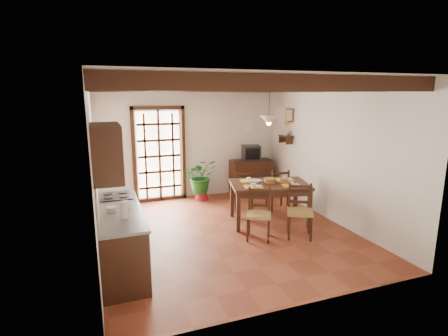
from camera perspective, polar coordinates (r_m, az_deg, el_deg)
name	(u,v)px	position (r m, az deg, el deg)	size (l,w,h in m)	color
ground_plane	(226,232)	(6.71, 0.38, -10.40)	(5.00, 5.00, 0.00)	brown
room_shell	(226,136)	(6.24, 0.41, 5.20)	(4.52, 5.02, 2.81)	silver
ceiling_beams	(227,86)	(6.20, 0.42, 13.24)	(4.50, 4.34, 0.20)	black
french_door	(159,153)	(8.48, -10.55, 2.46)	(1.26, 0.11, 2.32)	white
kitchen_counter	(120,234)	(5.61, -16.68, -10.34)	(0.64, 2.25, 1.38)	black
upper_cabinet	(106,153)	(4.56, -18.64, 2.41)	(0.35, 0.80, 0.70)	black
range_hood	(106,147)	(5.81, -18.73, 3.22)	(0.38, 0.60, 0.54)	white
counter_items	(117,202)	(5.54, -17.05, -5.33)	(0.50, 1.43, 0.25)	black
dining_table	(269,188)	(7.03, 7.41, -3.28)	(1.70, 1.30, 0.82)	#3C2013
chair_near_left	(259,223)	(6.36, 5.67, -8.96)	(0.56, 0.56, 0.92)	#AB8748
chair_near_right	(299,221)	(6.55, 12.22, -8.40)	(0.59, 0.59, 0.97)	#AB8748
chair_far_left	(244,198)	(7.79, 3.25, -4.90)	(0.55, 0.54, 0.92)	#AB8748
chair_far_right	(277,197)	(7.95, 8.67, -4.66)	(0.47, 0.45, 0.93)	#AB8748
table_setting	(270,178)	(6.97, 7.46, -1.65)	(1.10, 0.73, 0.10)	gold
table_bowl	(256,181)	(6.98, 5.19, -2.21)	(0.22, 0.22, 0.05)	white
sideboard	(251,177)	(9.08, 4.39, -1.44)	(1.05, 0.47, 0.89)	black
crt_tv	(251,153)	(8.95, 4.47, 2.50)	(0.52, 0.49, 0.37)	black
fuse_box	(247,126)	(9.10, 3.79, 6.93)	(0.25, 0.03, 0.32)	white
plant_pot	(201,195)	(8.62, -3.69, -4.47)	(0.33, 0.33, 0.20)	maroon
potted_plant	(201,177)	(8.50, -3.74, -1.50)	(1.95, 1.67, 2.17)	#144C19
wall_shelf	(286,138)	(8.63, 10.05, 4.90)	(0.20, 0.42, 0.20)	black
shelf_vase	(286,132)	(8.62, 10.09, 5.82)	(0.15, 0.15, 0.15)	#B2BFB2
shelf_flowers	(286,123)	(8.60, 10.14, 7.19)	(0.14, 0.14, 0.36)	gold
framed_picture	(290,115)	(8.63, 10.67, 8.47)	(0.03, 0.32, 0.32)	brown
pendant_lamp	(269,119)	(6.88, 7.34, 7.94)	(0.36, 0.36, 0.84)	black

